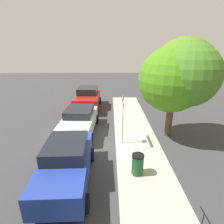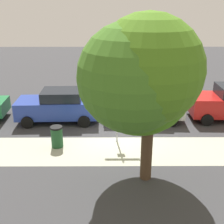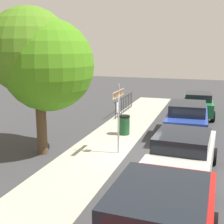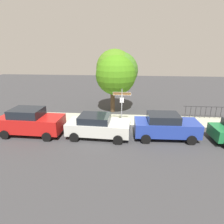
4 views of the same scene
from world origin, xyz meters
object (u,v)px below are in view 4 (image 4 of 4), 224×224
Objects in this scene: car_blue at (166,126)px; car_silver at (98,126)px; car_red at (31,122)px; trash_bin at (154,116)px; street_sign at (122,100)px; shade_tree at (117,71)px.

car_silver is at bearing -179.14° from car_blue.
car_silver is (4.85, 0.01, -0.14)m from car_red.
trash_bin is at bearing 40.02° from car_silver.
car_red reaches higher than car_blue.
car_silver is at bearing 1.67° from car_red.
trash_bin is at bearing 21.25° from car_red.
car_silver is 4.51× the size of trash_bin.
car_blue is (3.13, -2.53, -1.10)m from street_sign.
car_red is 1.03× the size of car_blue.
car_blue reaches higher than car_silver.
shade_tree reaches higher than car_blue.
car_blue is (3.78, -5.75, -3.04)m from shade_tree.
street_sign reaches higher than car_red.
car_red is 1.02× the size of car_silver.
shade_tree is 5.53m from trash_bin.
trash_bin is (-0.42, 3.03, -0.40)m from car_blue.
street_sign is 3.81m from shade_tree.
shade_tree is at bearing 47.71° from car_red.
car_red is 4.85m from car_silver.
car_silver is (-0.89, -5.97, -3.11)m from shade_tree.
trash_bin is (2.71, 0.50, -1.50)m from street_sign.
car_silver is 4.68m from car_blue.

